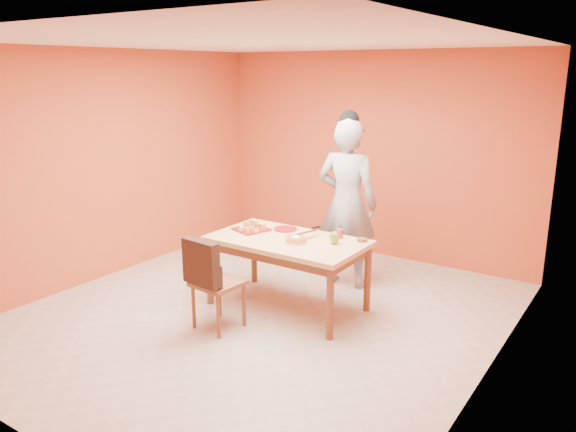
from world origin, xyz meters
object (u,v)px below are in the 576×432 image
Objects in this scene: person at (347,204)px; magenta_glass at (340,234)px; red_dinner_plate at (285,229)px; checker_tin at (362,240)px; pastry_platter at (251,229)px; egg_ornament at (334,238)px; dining_chair at (217,281)px; dining_table at (287,247)px; sponge_cake at (296,239)px.

magenta_glass is (0.25, -0.61, -0.16)m from person.
checker_tin reaches higher than red_dinner_plate.
egg_ornament is at bearing 4.14° from pastry_platter.
magenta_glass is (-0.05, 0.21, -0.02)m from egg_ornament.
egg_ornament is at bearing -12.17° from red_dinner_plate.
person is (0.47, 1.73, 0.49)m from dining_chair.
dining_table is 6.33× the size of red_dinner_plate.
person is 18.82× the size of checker_tin.
person is 7.70× the size of red_dinner_plate.
pastry_platter reaches higher than dining_table.
dining_chair is at bearing -75.38° from pastry_platter.
red_dinner_plate is (0.30, 0.22, -0.00)m from pastry_platter.
magenta_glass is at bearing 36.68° from dining_table.
red_dinner_plate is (-0.21, 0.27, 0.10)m from dining_table.
checker_tin is (0.19, 0.23, -0.05)m from egg_ornament.
magenta_glass is 0.92× the size of checker_tin.
pastry_platter is at bearing 46.46° from person.
person reaches higher than pastry_platter.
egg_ornament is (0.70, -0.15, 0.06)m from red_dinner_plate.
sponge_cake is at bearing 63.98° from dining_chair.
pastry_platter is 0.98m from magenta_glass.
dining_table is at bearing 75.20° from dining_chair.
sponge_cake is at bearing -23.48° from dining_table.
red_dinner_plate is 0.49m from sponge_cake.
dining_table is 0.21m from sponge_cake.
magenta_glass reaches higher than red_dinner_plate.
checker_tin is at bearing 124.17° from person.
dining_chair is at bearing -130.28° from checker_tin.
red_dinner_plate is at bearing -174.89° from magenta_glass.
dining_table is 0.82× the size of person.
sponge_cake is at bearing -141.82° from checker_tin.
dining_chair is at bearing -121.14° from sponge_cake.
dining_chair is at bearing -94.28° from red_dinner_plate.
person reaches higher than red_dinner_plate.
magenta_glass reaches higher than pastry_platter.
egg_ornament is (0.34, 0.18, 0.03)m from sponge_cake.
magenta_glass is at bearing 62.19° from dining_chair.
checker_tin is (0.68, 0.35, 0.11)m from dining_table.
red_dinner_plate is 1.20× the size of sponge_cake.
pastry_platter is 1.29× the size of red_dinner_plate.
person is 9.25× the size of sponge_cake.
red_dinner_plate is at bearing 179.31° from egg_ornament.
dining_table is 1.00m from person.
egg_ornament is at bearing 28.44° from sponge_cake.
dining_chair is 1.24m from egg_ornament.
dining_table is at bearing -152.76° from checker_tin.
dining_table is at bearing -52.20° from red_dinner_plate.
sponge_cake is at bearing -42.87° from red_dinner_plate.
egg_ornament is 1.26× the size of checker_tin.
dining_chair is at bearing -109.92° from dining_table.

